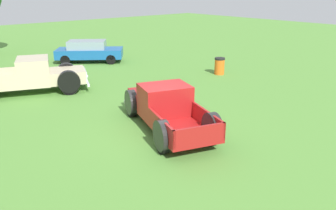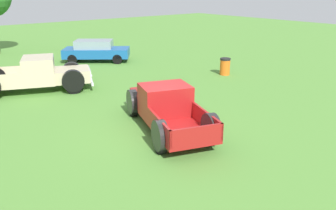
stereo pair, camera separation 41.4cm
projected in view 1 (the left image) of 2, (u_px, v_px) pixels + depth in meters
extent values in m
plane|color=#548C38|center=(163.00, 131.00, 12.10)|extent=(80.00, 80.00, 0.00)
cube|color=maroon|center=(152.00, 98.00, 13.51)|extent=(1.93, 1.92, 0.55)
cube|color=silver|center=(146.00, 92.00, 14.19)|extent=(1.31, 0.51, 0.46)
sphere|color=silver|center=(131.00, 94.00, 13.95)|extent=(0.20, 0.20, 0.20)
sphere|color=silver|center=(160.00, 90.00, 14.37)|extent=(0.20, 0.20, 0.20)
cube|color=maroon|center=(165.00, 101.00, 12.18)|extent=(2.01, 1.78, 1.15)
cube|color=#8C9EA8|center=(159.00, 89.00, 12.64)|extent=(1.38, 0.51, 0.51)
cube|color=maroon|center=(185.00, 133.00, 10.86)|extent=(2.27, 2.54, 0.10)
cube|color=maroon|center=(161.00, 127.00, 10.47)|extent=(0.77, 2.01, 0.55)
cube|color=maroon|center=(207.00, 120.00, 11.03)|extent=(0.77, 2.01, 0.55)
cube|color=maroon|center=(199.00, 135.00, 9.86)|extent=(1.61, 0.63, 0.55)
cylinder|color=black|center=(131.00, 107.00, 13.30)|extent=(0.46, 0.79, 0.76)
cylinder|color=#B7B7BC|center=(131.00, 107.00, 13.30)|extent=(0.33, 0.37, 0.30)
cylinder|color=black|center=(131.00, 102.00, 13.24)|extent=(0.58, 1.00, 0.96)
cylinder|color=black|center=(172.00, 102.00, 13.89)|extent=(0.46, 0.79, 0.76)
cylinder|color=#B7B7BC|center=(172.00, 102.00, 13.90)|extent=(0.33, 0.37, 0.30)
cylinder|color=black|center=(172.00, 97.00, 13.83)|extent=(0.58, 1.00, 0.96)
cylinder|color=black|center=(162.00, 141.00, 10.36)|extent=(0.46, 0.79, 0.76)
cylinder|color=#B7B7BC|center=(162.00, 141.00, 10.36)|extent=(0.33, 0.37, 0.30)
cylinder|color=black|center=(162.00, 136.00, 10.30)|extent=(0.58, 1.00, 0.96)
cylinder|color=black|center=(212.00, 133.00, 10.95)|extent=(0.46, 0.79, 0.76)
cylinder|color=#B7B7BC|center=(212.00, 133.00, 10.95)|extent=(0.33, 0.37, 0.30)
cylinder|color=black|center=(212.00, 127.00, 10.89)|extent=(0.58, 1.00, 0.96)
cube|color=silver|center=(146.00, 99.00, 14.32)|extent=(1.76, 0.69, 0.12)
cube|color=#C6B793|center=(68.00, 75.00, 16.71)|extent=(2.11, 2.12, 0.59)
cube|color=silver|center=(85.00, 74.00, 16.96)|extent=(0.61, 1.38, 0.50)
sphere|color=silver|center=(83.00, 71.00, 17.53)|extent=(0.21, 0.21, 0.21)
sphere|color=silver|center=(86.00, 77.00, 16.36)|extent=(0.21, 0.21, 0.21)
cube|color=#C6B793|center=(34.00, 71.00, 16.15)|extent=(1.97, 2.19, 1.23)
cube|color=#8C9EA8|center=(48.00, 65.00, 16.26)|extent=(0.63, 1.45, 0.54)
cylinder|color=black|center=(67.00, 77.00, 17.62)|extent=(0.84, 0.53, 0.81)
cylinder|color=#B7B7BC|center=(67.00, 77.00, 17.63)|extent=(0.40, 0.36, 0.33)
cylinder|color=black|center=(67.00, 73.00, 17.55)|extent=(1.07, 0.67, 1.03)
cylinder|color=black|center=(69.00, 86.00, 16.00)|extent=(0.84, 0.53, 0.81)
cylinder|color=#B7B7BC|center=(69.00, 86.00, 15.99)|extent=(0.40, 0.36, 0.33)
cylinder|color=black|center=(69.00, 82.00, 15.94)|extent=(1.07, 0.67, 1.03)
cube|color=silver|center=(86.00, 81.00, 17.09)|extent=(0.84, 1.85, 0.13)
cube|color=#195699|center=(90.00, 53.00, 22.85)|extent=(4.44, 3.98, 0.58)
cube|color=#7F939E|center=(87.00, 45.00, 22.66)|extent=(2.78, 2.62, 0.53)
cylinder|color=black|center=(113.00, 55.00, 23.75)|extent=(0.61, 0.53, 0.62)
cylinder|color=black|center=(111.00, 60.00, 22.29)|extent=(0.61, 0.53, 0.62)
cylinder|color=black|center=(70.00, 55.00, 23.59)|extent=(0.61, 0.53, 0.62)
cylinder|color=black|center=(65.00, 60.00, 22.13)|extent=(0.61, 0.53, 0.62)
cylinder|color=orange|center=(219.00, 67.00, 19.73)|extent=(0.56, 0.56, 0.85)
cylinder|color=black|center=(220.00, 59.00, 19.57)|extent=(0.59, 0.59, 0.10)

